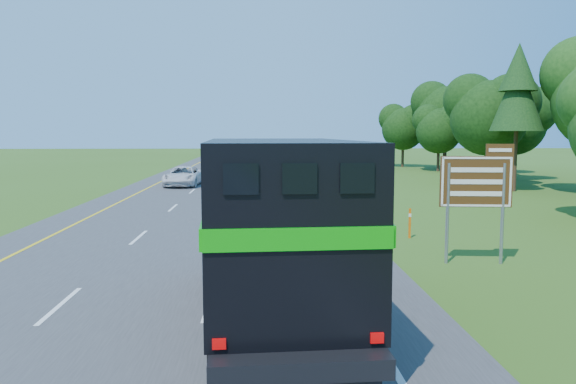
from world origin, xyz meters
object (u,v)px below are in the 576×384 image
Objects in this scene: far_car at (225,150)px; exit_sign at (477,186)px; white_suv at (183,176)px; horse_truck at (277,226)px.

exit_sign reaches higher than far_car.
exit_sign is at bearing -78.52° from far_car.
white_suv is at bearing -86.36° from far_car.
horse_truck is 2.39× the size of exit_sign.
exit_sign is (13.90, -92.90, 1.73)m from far_car.
exit_sign is (13.13, -27.24, 1.73)m from white_suv.
exit_sign is at bearing 36.30° from horse_truck.
white_suv is at bearing 121.83° from exit_sign.
far_car is 93.95m from exit_sign.
white_suv is at bearing 98.17° from horse_truck.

